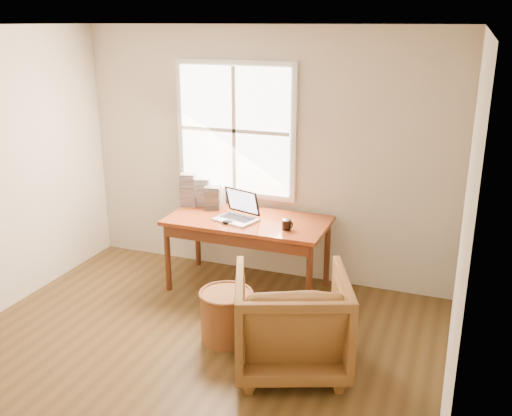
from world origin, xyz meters
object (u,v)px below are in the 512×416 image
Objects in this scene: laptop at (236,208)px; coffee_mug at (287,225)px; desk at (248,221)px; armchair at (291,321)px; wicker_stool at (226,316)px; cd_stack_a at (203,192)px.

coffee_mug is (0.54, -0.06, -0.09)m from laptop.
desk is 1.81× the size of armchair.
armchair is 2.30× the size of laptop.
laptop reaches higher than coffee_mug.
desk is 16.23× the size of coffee_mug.
desk is at bearing 101.00° from wicker_stool.
cd_stack_a reaches higher than armchair.
cd_stack_a reaches higher than laptop.
coffee_mug reaches higher than desk.
coffee_mug is at bearing 11.16° from laptop.
coffee_mug is at bearing -91.40° from armchair.
laptop is (-0.92, 1.10, 0.48)m from armchair.
armchair is (0.83, -1.20, -0.33)m from desk.
desk is 5.35× the size of cd_stack_a.
cd_stack_a is at bearing 158.22° from desk.
laptop is 0.55m from coffee_mug.
cd_stack_a reaches higher than coffee_mug.
wicker_stool is 1.06m from coffee_mug.
desk is at bearing -21.78° from cd_stack_a.
cd_stack_a is (-0.80, 1.25, 0.68)m from wicker_stool.
wicker_stool is 1.64m from cd_stack_a.
coffee_mug reaches higher than wicker_stool.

